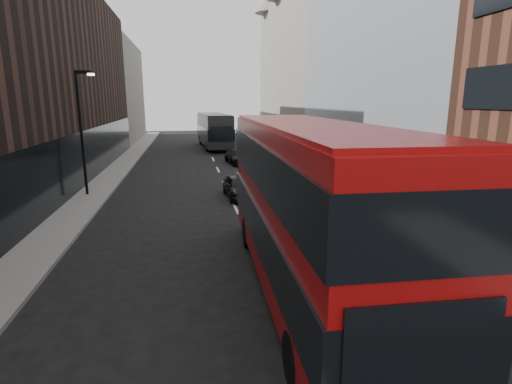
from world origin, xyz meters
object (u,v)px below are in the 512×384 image
car_b (282,173)px  car_a (239,186)px  red_bus (307,201)px  grey_bus (214,130)px  car_c (238,157)px  street_lamp (82,125)px

car_b → car_a: bearing=-130.8°
red_bus → grey_bus: red_bus is taller
car_a → car_c: 12.78m
car_a → car_b: (3.50, 4.02, -0.03)m
grey_bus → car_b: (3.20, -21.47, -1.50)m
street_lamp → car_c: (10.24, 10.96, -3.56)m
grey_bus → car_c: (1.22, -12.79, -1.51)m
grey_bus → car_b: bearing=-84.9°
grey_bus → car_c: grey_bus is taller
red_bus → car_a: 12.10m
car_a → car_b: bearing=45.2°
car_a → car_c: bearing=79.4°
red_bus → grey_bus: 37.40m
red_bus → grey_bus: size_ratio=0.99×
grey_bus → car_b: 21.76m
red_bus → car_b: size_ratio=3.24×
car_a → car_c: (1.52, 12.69, -0.04)m
street_lamp → car_b: bearing=10.6°
red_bus → car_b: (3.08, 15.92, -2.12)m
car_b → car_c: bearing=103.1°
grey_bus → car_c: 12.94m
street_lamp → red_bus: (9.13, -13.64, -1.43)m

